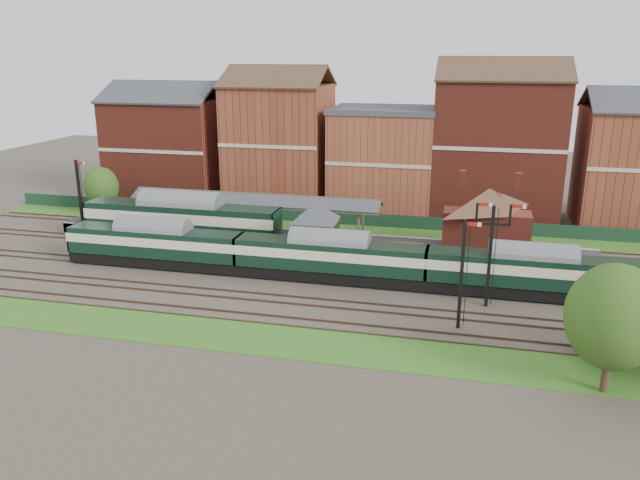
% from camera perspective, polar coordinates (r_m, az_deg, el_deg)
% --- Properties ---
extents(ground, '(160.00, 160.00, 0.00)m').
position_cam_1_polar(ground, '(53.41, 1.90, -3.86)').
color(ground, '#473D33').
rests_on(ground, ground).
extents(grass_back, '(90.00, 4.50, 0.06)m').
position_cam_1_polar(grass_back, '(68.36, 4.61, 0.82)').
color(grass_back, '#2D6619').
rests_on(grass_back, ground).
extents(grass_front, '(90.00, 5.00, 0.06)m').
position_cam_1_polar(grass_front, '(42.67, -1.41, -9.40)').
color(grass_front, '#2D6619').
rests_on(grass_front, ground).
extents(fence, '(90.00, 0.12, 1.50)m').
position_cam_1_polar(fence, '(70.07, 4.88, 1.83)').
color(fence, '#193823').
rests_on(fence, ground).
extents(platform, '(55.00, 3.40, 1.00)m').
position_cam_1_polar(platform, '(63.30, -0.75, -0.01)').
color(platform, '#2D2D2D').
rests_on(platform, ground).
extents(signal_box, '(5.40, 5.40, 6.00)m').
position_cam_1_polar(signal_box, '(56.02, -0.41, 0.60)').
color(signal_box, '#596B4C').
rests_on(signal_box, ground).
extents(brick_hut, '(3.20, 2.64, 2.94)m').
position_cam_1_polar(brick_hut, '(55.34, 7.67, -1.93)').
color(brick_hut, brown).
rests_on(brick_hut, ground).
extents(station_building, '(8.10, 8.10, 5.90)m').
position_cam_1_polar(station_building, '(60.61, 15.03, 2.02)').
color(station_building, maroon).
rests_on(station_building, platform).
extents(canopy, '(26.00, 3.89, 4.08)m').
position_cam_1_polar(canopy, '(63.93, -6.00, 3.86)').
color(canopy, '#444E30').
rests_on(canopy, platform).
extents(semaphore_bracket, '(3.60, 0.25, 8.18)m').
position_cam_1_polar(semaphore_bracket, '(48.64, 15.36, -0.81)').
color(semaphore_bracket, black).
rests_on(semaphore_bracket, ground).
extents(semaphore_platform_end, '(1.23, 0.25, 8.00)m').
position_cam_1_polar(semaphore_platform_end, '(71.08, -21.09, 3.78)').
color(semaphore_platform_end, black).
rests_on(semaphore_platform_end, ground).
extents(semaphore_siding, '(1.23, 0.25, 8.00)m').
position_cam_1_polar(semaphore_siding, '(44.47, 12.85, -2.95)').
color(semaphore_siding, black).
rests_on(semaphore_siding, ground).
extents(town_backdrop, '(69.00, 10.00, 16.00)m').
position_cam_1_polar(town_backdrop, '(75.57, 5.69, 7.76)').
color(town_backdrop, maroon).
rests_on(town_backdrop, ground).
extents(dmu_train, '(48.92, 2.58, 3.76)m').
position_cam_1_polar(dmu_train, '(52.85, 0.88, -1.53)').
color(dmu_train, black).
rests_on(dmu_train, ground).
extents(platform_railcar, '(20.09, 3.16, 4.63)m').
position_cam_1_polar(platform_railcar, '(63.98, -12.48, 1.81)').
color(platform_railcar, black).
rests_on(platform_railcar, ground).
extents(goods_van_a, '(5.35, 2.32, 3.25)m').
position_cam_1_polar(goods_van_a, '(44.71, 26.25, -7.40)').
color(goods_van_a, black).
rests_on(goods_van_a, ground).
extents(tree_far, '(5.35, 5.35, 7.80)m').
position_cam_1_polar(tree_far, '(38.67, 25.29, -6.40)').
color(tree_far, '#382619').
rests_on(tree_far, ground).
extents(tree_back, '(4.04, 4.04, 5.90)m').
position_cam_1_polar(tree_back, '(78.14, -19.37, 4.62)').
color(tree_back, '#382619').
rests_on(tree_back, ground).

